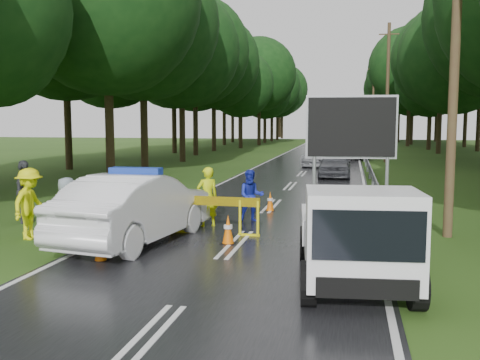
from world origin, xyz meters
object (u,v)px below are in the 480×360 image
(barrier, at_px, (214,206))
(queue_car_second, at_px, (322,154))
(queue_car_first, at_px, (335,164))
(civilian, at_px, (251,196))
(queue_car_third, at_px, (350,148))
(police_sedan, at_px, (137,209))
(queue_car_fourth, at_px, (330,145))
(officer, at_px, (207,197))
(work_truck, at_px, (355,235))

(barrier, relative_size, queue_car_second, 0.47)
(queue_car_first, xyz_separation_m, queue_car_second, (-1.07, 7.37, 0.05))
(civilian, relative_size, queue_car_third, 0.26)
(police_sedan, xyz_separation_m, barrier, (1.62, 1.28, -0.08))
(queue_car_first, bearing_deg, queue_car_second, 98.00)
(queue_car_third, distance_m, queue_car_fourth, 6.25)
(civilian, xyz_separation_m, queue_car_fourth, (1.03, 34.62, 0.04))
(officer, xyz_separation_m, queue_car_third, (3.85, 29.62, -0.03))
(civilian, bearing_deg, police_sedan, -139.39)
(queue_car_third, bearing_deg, barrier, -102.44)
(queue_car_second, relative_size, queue_car_third, 0.88)
(work_truck, bearing_deg, civilian, 111.94)
(police_sedan, relative_size, civilian, 3.44)
(work_truck, relative_size, civilian, 2.88)
(queue_car_fourth, bearing_deg, officer, -97.69)
(police_sedan, distance_m, queue_car_fourth, 38.04)
(officer, relative_size, queue_car_first, 0.41)
(barrier, height_order, queue_car_second, queue_car_second)
(officer, bearing_deg, police_sedan, 27.99)
(barrier, height_order, civilian, civilian)
(officer, height_order, civilian, officer)
(queue_car_fourth, bearing_deg, police_sedan, -99.26)
(barrier, height_order, queue_car_first, queue_car_first)
(civilian, relative_size, queue_car_second, 0.30)
(barrier, xyz_separation_m, queue_car_first, (2.67, 15.64, -0.06))
(work_truck, height_order, queue_car_first, work_truck)
(police_sedan, relative_size, queue_car_first, 1.28)
(barrier, xyz_separation_m, civilian, (0.63, 2.00, 0.01))
(barrier, distance_m, queue_car_second, 23.07)
(officer, bearing_deg, work_truck, 96.08)
(police_sedan, xyz_separation_m, queue_car_fourth, (3.28, 37.90, -0.03))
(barrier, bearing_deg, work_truck, -43.40)
(officer, relative_size, queue_car_second, 0.33)
(queue_car_first, distance_m, queue_car_fourth, 21.00)
(barrier, xyz_separation_m, officer, (-0.45, 1.00, 0.08))
(officer, bearing_deg, civilian, -171.64)
(officer, bearing_deg, queue_car_first, -136.65)
(work_truck, height_order, queue_car_fourth, work_truck)
(civilian, bearing_deg, barrier, -122.31)
(queue_car_first, bearing_deg, queue_car_third, 86.94)
(officer, relative_size, queue_car_third, 0.29)
(police_sedan, relative_size, barrier, 2.17)
(police_sedan, relative_size, work_truck, 1.19)
(work_truck, xyz_separation_m, queue_car_second, (-2.00, 26.71, -0.18))
(police_sedan, bearing_deg, queue_car_first, -95.83)
(police_sedan, height_order, work_truck, work_truck)
(civilian, relative_size, queue_car_fourth, 0.31)
(work_truck, distance_m, queue_car_third, 34.33)
(civilian, height_order, queue_car_fourth, queue_car_fourth)
(work_truck, distance_m, officer, 6.21)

